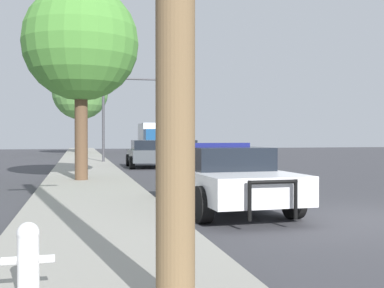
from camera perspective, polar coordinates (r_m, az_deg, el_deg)
The scene contains 10 objects.
ground_plane at distance 10.15m, azimuth 19.53°, elevation -8.41°, with size 110.00×110.00×0.00m, color #3D3D42.
sidewalk_left at distance 8.57m, azimuth -10.96°, elevation -9.67°, with size 3.00×110.00×0.13m.
police_car at distance 10.82m, azimuth 3.66°, elevation -3.76°, with size 2.28×5.05×1.49m.
fire_hydrant at distance 4.89m, azimuth -18.83°, elevation -12.54°, with size 0.48×0.21×0.70m.
traffic_light at distance 29.29m, azimuth -7.05°, elevation 5.12°, with size 4.36×0.35×5.11m.
car_background_midblock at distance 25.24m, azimuth -5.30°, elevation -1.09°, with size 2.12×4.05×1.43m.
car_background_oncoming at distance 35.00m, azimuth -0.86°, elevation -0.57°, with size 2.20×4.02×1.35m.
box_truck at distance 50.28m, azimuth -4.77°, elevation 0.91°, with size 2.49×7.10×2.99m.
tree_sidewalk_far at distance 44.88m, azimuth -13.11°, elevation 6.03°, with size 5.01×5.01×8.03m.
tree_sidewalk_near at distance 17.34m, azimuth -13.04°, elevation 11.50°, with size 3.97×3.97×6.71m.
Camera 1 is at (-5.44, -8.41, 1.64)m, focal length 45.00 mm.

